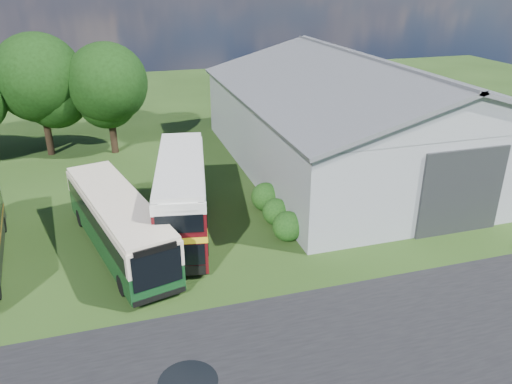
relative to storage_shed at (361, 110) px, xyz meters
name	(u,v)px	position (x,y,z in m)	size (l,w,h in m)	color
ground	(211,323)	(-15.00, -15.98, -4.17)	(120.00, 120.00, 0.00)	#1D3611
asphalt_road	(304,357)	(-12.00, -18.98, -4.17)	(60.00, 8.00, 0.02)	black
puddle	(188,382)	(-16.50, -18.98, -4.17)	(2.20, 2.20, 0.01)	black
storage_shed	(361,110)	(0.00, 0.00, 0.00)	(18.80, 24.80, 8.15)	gray
tree_mid	(38,78)	(-23.00, 8.82, 2.02)	(6.80, 6.80, 9.60)	black
tree_right_a	(107,83)	(-18.00, 7.82, 1.52)	(6.26, 6.26, 8.83)	black
shrub_front	(287,238)	(-9.40, -9.98, -4.17)	(1.70, 1.70, 1.70)	#194714
shrub_mid	(276,223)	(-9.40, -7.98, -4.17)	(1.60, 1.60, 1.60)	#194714
shrub_back	(265,209)	(-9.40, -5.98, -4.17)	(1.80, 1.80, 1.80)	#194714
bus_green_single	(118,223)	(-18.31, -8.65, -2.51)	(5.34, 11.57, 3.11)	black
bus_maroon_double	(182,197)	(-14.76, -7.52, -2.00)	(4.28, 10.41, 4.35)	black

